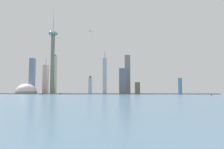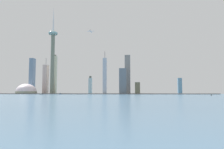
% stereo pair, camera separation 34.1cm
% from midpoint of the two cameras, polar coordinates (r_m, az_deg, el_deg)
% --- Properties ---
extents(ground_plane, '(6000.00, 6000.00, 0.00)m').
position_cam_midpoint_polar(ground_plane, '(262.14, -17.21, -6.29)').
color(ground_plane, '#486985').
extents(waterfront_pier, '(812.88, 74.82, 2.82)m').
position_cam_midpoint_polar(waterfront_pier, '(805.51, -1.88, -5.22)').
color(waterfront_pier, '#5A5B5A').
rests_on(waterfront_pier, ground).
extents(observation_tower, '(36.62, 36.62, 355.41)m').
position_cam_midpoint_polar(observation_tower, '(882.33, -15.72, 5.87)').
color(observation_tower, slate).
rests_on(observation_tower, ground).
extents(stadium_dome, '(81.91, 81.91, 59.91)m').
position_cam_midpoint_polar(stadium_dome, '(912.90, -22.15, -4.29)').
color(stadium_dome, gray).
rests_on(stadium_dome, ground).
extents(skyscraper_0, '(26.88, 24.80, 97.40)m').
position_cam_midpoint_polar(skyscraper_0, '(798.39, 2.95, -1.83)').
color(skyscraper_0, slate).
rests_on(skyscraper_0, ground).
extents(skyscraper_1, '(16.86, 17.59, 163.46)m').
position_cam_midpoint_polar(skyscraper_1, '(911.45, -15.30, -0.05)').
color(skyscraper_1, beige).
rests_on(skyscraper_1, ground).
extents(skyscraper_2, '(13.21, 14.64, 74.45)m').
position_cam_midpoint_polar(skyscraper_2, '(881.10, -5.88, -3.01)').
color(skyscraper_2, '#92B8C4').
rests_on(skyscraper_2, ground).
extents(skyscraper_3, '(15.58, 13.92, 65.49)m').
position_cam_midpoint_polar(skyscraper_3, '(906.85, 17.86, -2.97)').
color(skyscraper_3, '#5888A8').
rests_on(skyscraper_3, ground).
extents(skyscraper_4, '(17.45, 25.83, 150.21)m').
position_cam_midpoint_polar(skyscraper_4, '(923.93, -17.48, -1.27)').
color(skyscraper_4, '#C4ABA6').
rests_on(skyscraper_4, ground).
extents(skyscraper_5, '(17.51, 26.02, 152.30)m').
position_cam_midpoint_polar(skyscraper_5, '(964.33, -20.76, -0.40)').
color(skyscraper_5, slate).
rests_on(skyscraper_5, ground).
extents(skyscraper_6, '(21.56, 12.89, 153.24)m').
position_cam_midpoint_polar(skyscraper_6, '(827.39, 4.23, 0.01)').
color(skyscraper_6, gray).
rests_on(skyscraper_6, ground).
extents(skyscraper_7, '(19.87, 12.41, 46.61)m').
position_cam_midpoint_polar(skyscraper_7, '(837.59, 6.91, -3.68)').
color(skyscraper_7, '#6B7059').
rests_on(skyscraper_7, ground).
extents(skyscraper_8, '(14.45, 13.27, 163.97)m').
position_cam_midpoint_polar(skyscraper_8, '(803.96, -1.95, -0.40)').
color(skyscraper_8, '#A3B0C2').
rests_on(skyscraper_8, ground).
extents(boat_1, '(2.39, 6.32, 10.44)m').
position_cam_midpoint_polar(boat_1, '(543.72, 25.25, -5.00)').
color(boat_1, '#242827').
rests_on(boat_1, ground).
extents(boat_2, '(4.77, 11.52, 8.97)m').
position_cam_midpoint_polar(boat_2, '(744.25, -13.77, -5.12)').
color(boat_2, navy).
rests_on(boat_2, ground).
extents(boat_3, '(5.94, 6.14, 9.49)m').
position_cam_midpoint_polar(boat_3, '(732.62, -18.68, -5.04)').
color(boat_3, '#24292B').
rests_on(boat_3, ground).
extents(airplane, '(27.94, 26.75, 7.69)m').
position_cam_midpoint_polar(airplane, '(807.25, -5.74, 11.48)').
color(airplane, silver).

